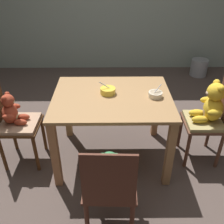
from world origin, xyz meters
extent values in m
cube|color=#51423C|center=(0.00, 0.00, -0.02)|extent=(5.20, 5.20, 0.04)
cube|color=#9A7146|center=(0.00, 0.00, 0.74)|extent=(1.14, 0.89, 0.03)
cube|color=#A06943|center=(-0.52, -0.39, 0.36)|extent=(0.07, 0.07, 0.72)
cube|color=#9C7047|center=(0.52, -0.39, 0.36)|extent=(0.07, 0.07, 0.72)
cube|color=#976F44|center=(-0.52, 0.39, 0.36)|extent=(0.07, 0.07, 0.72)
cube|color=#A36E46|center=(0.52, 0.39, 0.36)|extent=(0.07, 0.07, 0.72)
cube|color=#512B1F|center=(-0.02, -0.80, 0.44)|extent=(0.41, 0.41, 0.02)
cube|color=#512B1F|center=(-0.03, -0.99, 0.68)|extent=(0.36, 0.03, 0.45)
cylinder|color=#512B1F|center=(0.15, -0.64, 0.22)|extent=(0.04, 0.04, 0.43)
cylinder|color=#512B1F|center=(-0.19, -0.63, 0.22)|extent=(0.04, 0.04, 0.43)
cylinder|color=#512B1F|center=(0.14, -0.98, 0.22)|extent=(0.04, 0.04, 0.43)
cylinder|color=#512B1F|center=(-0.20, -0.96, 0.22)|extent=(0.04, 0.04, 0.43)
cube|color=tan|center=(-0.02, -0.80, 0.47)|extent=(0.38, 0.37, 0.04)
ellipsoid|color=#327644|center=(-0.03, -0.87, 0.59)|extent=(0.18, 0.15, 0.20)
ellipsoid|color=#CAB795|center=(-0.03, -0.82, 0.58)|extent=(0.10, 0.05, 0.12)
sphere|color=#327644|center=(-0.03, -0.86, 0.73)|extent=(0.13, 0.13, 0.13)
ellipsoid|color=#CAB795|center=(-0.03, -0.82, 0.72)|extent=(0.05, 0.05, 0.04)
sphere|color=#327644|center=(0.02, -0.87, 0.78)|extent=(0.05, 0.05, 0.05)
sphere|color=#327644|center=(-0.07, -0.87, 0.78)|extent=(0.05, 0.05, 0.05)
ellipsoid|color=#327644|center=(0.07, -0.85, 0.61)|extent=(0.06, 0.11, 0.05)
ellipsoid|color=#327644|center=(-0.12, -0.85, 0.61)|extent=(0.06, 0.11, 0.05)
ellipsoid|color=#327644|center=(0.02, -0.77, 0.52)|extent=(0.06, 0.13, 0.06)
ellipsoid|color=#327644|center=(-0.07, -0.77, 0.52)|extent=(0.06, 0.13, 0.06)
cube|color=#4D2D16|center=(-0.93, -0.04, 0.44)|extent=(0.40, 0.40, 0.02)
cylinder|color=#4D2D16|center=(-0.76, -0.21, 0.22)|extent=(0.04, 0.04, 0.43)
cylinder|color=#4D2D16|center=(-0.76, 0.13, 0.22)|extent=(0.04, 0.04, 0.43)
cylinder|color=#4D2D16|center=(-1.10, -0.20, 0.22)|extent=(0.04, 0.04, 0.43)
cylinder|color=#4D2D16|center=(-1.09, 0.13, 0.22)|extent=(0.04, 0.04, 0.43)
cube|color=tan|center=(-0.93, -0.04, 0.47)|extent=(0.37, 0.37, 0.04)
ellipsoid|color=#A73D27|center=(-1.00, -0.04, 0.59)|extent=(0.15, 0.18, 0.20)
ellipsoid|color=#CFBE87|center=(-0.95, -0.04, 0.58)|extent=(0.05, 0.10, 0.12)
sphere|color=#A73D27|center=(-0.99, -0.04, 0.73)|extent=(0.13, 0.13, 0.13)
ellipsoid|color=#CFBE87|center=(-0.95, -0.04, 0.72)|extent=(0.04, 0.05, 0.04)
sphere|color=#A73D27|center=(-1.00, -0.08, 0.78)|extent=(0.05, 0.05, 0.05)
sphere|color=#A73D27|center=(-1.00, 0.01, 0.78)|extent=(0.05, 0.05, 0.05)
ellipsoid|color=#A73D27|center=(-0.98, -0.13, 0.61)|extent=(0.11, 0.06, 0.06)
ellipsoid|color=#A73D27|center=(-0.98, 0.06, 0.61)|extent=(0.11, 0.06, 0.06)
ellipsoid|color=#A73D27|center=(-0.90, -0.09, 0.52)|extent=(0.13, 0.06, 0.06)
ellipsoid|color=#A73D27|center=(-0.89, 0.01, 0.52)|extent=(0.13, 0.06, 0.06)
cube|color=brown|center=(0.93, -0.01, 0.44)|extent=(0.40, 0.40, 0.02)
cylinder|color=brown|center=(0.77, 0.16, 0.22)|extent=(0.04, 0.04, 0.43)
cylinder|color=brown|center=(0.76, -0.17, 0.22)|extent=(0.04, 0.04, 0.43)
cylinder|color=brown|center=(1.10, 0.15, 0.22)|extent=(0.04, 0.04, 0.43)
cylinder|color=brown|center=(1.09, -0.18, 0.22)|extent=(0.04, 0.04, 0.43)
cube|color=tan|center=(0.93, -0.01, 0.47)|extent=(0.36, 0.37, 0.04)
ellipsoid|color=gold|center=(1.00, -0.01, 0.61)|extent=(0.19, 0.22, 0.25)
ellipsoid|color=#D8B38A|center=(0.94, -0.01, 0.60)|extent=(0.07, 0.12, 0.15)
sphere|color=gold|center=(0.99, -0.01, 0.80)|extent=(0.17, 0.17, 0.17)
ellipsoid|color=#D8B38A|center=(0.92, -0.01, 0.79)|extent=(0.06, 0.07, 0.05)
sphere|color=gold|center=(1.00, 0.05, 0.87)|extent=(0.07, 0.07, 0.07)
sphere|color=gold|center=(1.00, -0.07, 0.87)|extent=(0.07, 0.07, 0.07)
ellipsoid|color=gold|center=(0.97, 0.11, 0.64)|extent=(0.14, 0.07, 0.07)
ellipsoid|color=gold|center=(0.97, -0.13, 0.64)|extent=(0.14, 0.07, 0.07)
ellipsoid|color=gold|center=(0.87, 0.05, 0.53)|extent=(0.16, 0.08, 0.08)
ellipsoid|color=gold|center=(0.87, -0.07, 0.53)|extent=(0.16, 0.08, 0.08)
cylinder|color=beige|center=(0.41, -0.02, 0.78)|extent=(0.13, 0.13, 0.05)
cylinder|color=beige|center=(0.41, -0.02, 0.76)|extent=(0.07, 0.07, 0.01)
cylinder|color=#C6AE8C|center=(0.41, -0.02, 0.80)|extent=(0.11, 0.11, 0.01)
cylinder|color=#BCBCC1|center=(0.43, 0.00, 0.84)|extent=(0.07, 0.06, 0.07)
ellipsoid|color=#BCBCC1|center=(0.40, -0.02, 0.80)|extent=(0.04, 0.04, 0.01)
cylinder|color=yellow|center=(-0.04, 0.05, 0.78)|extent=(0.15, 0.15, 0.06)
cylinder|color=yellow|center=(-0.04, 0.05, 0.76)|extent=(0.08, 0.08, 0.01)
cylinder|color=#C9B48D|center=(-0.04, 0.05, 0.81)|extent=(0.12, 0.12, 0.01)
cylinder|color=#BCBCC1|center=(-0.07, 0.05, 0.85)|extent=(0.10, 0.02, 0.07)
ellipsoid|color=#BCBCC1|center=(-0.03, 0.06, 0.80)|extent=(0.03, 0.03, 0.01)
cylinder|color=#93969B|center=(1.59, 2.15, 0.15)|extent=(0.30, 0.30, 0.29)
camera|label=1|loc=(-0.02, -2.14, 1.94)|focal=41.03mm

